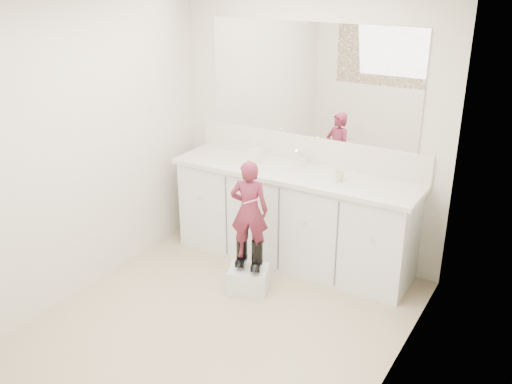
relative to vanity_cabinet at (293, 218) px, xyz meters
The scene contains 18 objects.
floor 1.30m from the vanity_cabinet, 90.00° to the right, with size 3.00×3.00×0.00m, color #977C63.
wall_back 0.82m from the vanity_cabinet, 90.00° to the left, with size 2.60×2.60×0.00m, color beige.
wall_front 2.83m from the vanity_cabinet, 90.00° to the right, with size 2.60×2.60×0.00m, color beige.
wall_left 1.95m from the vanity_cabinet, 136.70° to the right, with size 3.00×3.00×0.00m, color beige.
wall_right 1.95m from the vanity_cabinet, 43.30° to the right, with size 3.00×3.00×0.00m, color beige.
vanity_cabinet is the anchor object (origin of this frame).
countertop 0.45m from the vanity_cabinet, 90.00° to the right, with size 2.28×0.58×0.04m, color beige.
backsplash 0.64m from the vanity_cabinet, 90.00° to the left, with size 2.28×0.03×0.25m, color beige.
mirror 1.24m from the vanity_cabinet, 90.00° to the left, with size 2.00×0.02×1.00m, color white.
dot_panel 2.98m from the vanity_cabinet, 90.00° to the right, with size 2.00×0.01×1.20m, color #472819.
faucet 0.54m from the vanity_cabinet, 90.00° to the left, with size 0.08×0.08×0.10m, color silver.
cup 0.67m from the vanity_cabinet, ahead, with size 0.09×0.09×0.08m, color beige.
soap_bottle 0.70m from the vanity_cabinet, behind, with size 0.09×0.10×0.21m, color silver.
step_stool 0.74m from the vanity_cabinet, 96.57° to the right, with size 0.32×0.27×0.21m, color silver.
boot_left 0.66m from the vanity_cabinet, 103.26° to the right, with size 0.10×0.18×0.27m, color black, non-canonical shape.
boot_right 0.65m from the vanity_cabinet, 90.12° to the right, with size 0.10×0.18×0.27m, color black, non-canonical shape.
toddler 0.72m from the vanity_cabinet, 96.78° to the right, with size 0.31×0.20×0.85m, color #A43255.
toothbrush 0.84m from the vanity_cabinet, 90.50° to the right, with size 0.01×0.01×0.14m, color #EF5D8E.
Camera 1 is at (2.13, -3.03, 2.60)m, focal length 40.00 mm.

